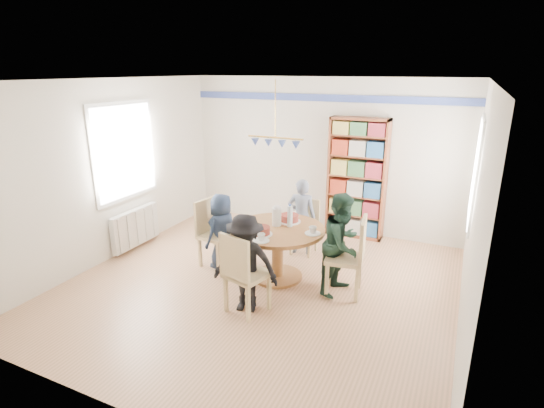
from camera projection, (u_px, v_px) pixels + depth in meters
The scene contains 14 objects.
ground at pixel (260, 285), 5.80m from camera, with size 5.00×5.00×0.00m, color tan.
room_shell at pixel (269, 154), 6.15m from camera, with size 5.00×5.00×5.00m.
radiator at pixel (136, 227), 6.93m from camera, with size 0.12×1.00×0.60m.
dining_table at pixel (278, 241), 5.85m from camera, with size 1.30×1.30×0.75m.
chair_left at pixel (212, 229), 6.28m from camera, with size 0.51×0.51×1.00m.
chair_right at pixel (352, 253), 5.40m from camera, with size 0.53×0.53×1.06m.
chair_far at pixel (306, 223), 6.75m from camera, with size 0.39×0.39×0.86m.
chair_near at pixel (242, 271), 4.97m from camera, with size 0.56×0.56×1.03m.
person_left at pixel (222, 231), 6.18m from camera, with size 0.55×0.36×1.13m, color #1B273D.
person_right at pixel (342, 244), 5.45m from camera, with size 0.66×0.51×1.35m, color black.
person_far at pixel (301, 217), 6.64m from camera, with size 0.45×0.29×1.22m, color gray.
person_near at pixel (246, 264), 5.04m from camera, with size 0.79×0.46×1.23m, color black.
bookshelf at pixel (357, 180), 7.23m from camera, with size 0.98×0.30×2.07m.
tableware at pixel (277, 222), 5.80m from camera, with size 1.22×1.22×0.32m.
Camera 1 is at (2.34, -4.63, 2.83)m, focal length 28.00 mm.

